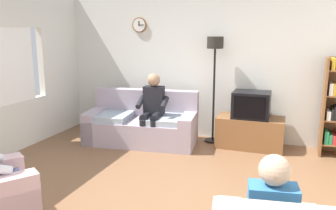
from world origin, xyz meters
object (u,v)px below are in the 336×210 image
object	(u,v)px
floor_lamp	(215,60)
person_on_couch	(152,106)
couch	(142,125)
tv	(251,105)
tv_stand	(250,132)

from	to	relation	value
floor_lamp	person_on_couch	world-z (taller)	floor_lamp
floor_lamp	person_on_couch	size ratio (longest dim) A/B	1.49
couch	tv	size ratio (longest dim) A/B	3.32
floor_lamp	person_on_couch	bearing A→B (deg)	-148.01
tv_stand	tv	bearing A→B (deg)	-90.00
tv	floor_lamp	xyz separation A→B (m)	(-0.66, 0.12, 0.71)
couch	floor_lamp	bearing A→B (deg)	21.75
tv	floor_lamp	size ratio (longest dim) A/B	0.32
tv	tv_stand	bearing A→B (deg)	90.00
couch	person_on_couch	distance (m)	0.47
tv_stand	floor_lamp	size ratio (longest dim) A/B	0.59
tv_stand	person_on_couch	size ratio (longest dim) A/B	0.89
couch	tv	xyz separation A→B (m)	(1.83, 0.34, 0.43)
floor_lamp	person_on_couch	distance (m)	1.32
tv	floor_lamp	bearing A→B (deg)	169.42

